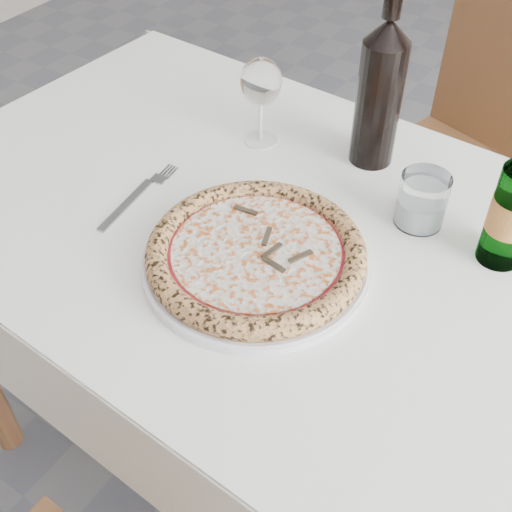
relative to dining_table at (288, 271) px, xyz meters
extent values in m
cube|color=#5A5B60|center=(-0.04, -0.07, -0.67)|extent=(5.00, 6.00, 0.02)
cube|color=brown|center=(0.00, 0.00, 0.07)|extent=(1.35, 0.82, 0.04)
cube|color=white|center=(0.00, 0.00, 0.09)|extent=(1.41, 0.89, 0.01)
cube|color=white|center=(0.00, 0.40, -0.02)|extent=(1.36, 0.01, 0.22)
cube|color=white|center=(0.00, -0.40, -0.02)|extent=(1.36, 0.01, 0.22)
cube|color=white|center=(-0.68, 0.00, -0.02)|extent=(0.01, 0.81, 0.22)
cylinder|color=brown|center=(-0.59, 0.31, -0.31)|extent=(0.06, 0.06, 0.71)
cube|color=brown|center=(0.08, 0.68, -0.21)|extent=(0.56, 0.56, 0.04)
cylinder|color=brown|center=(0.20, 0.44, -0.45)|extent=(0.04, 0.04, 0.43)
cylinder|color=brown|center=(-0.05, 0.92, -0.45)|extent=(0.04, 0.04, 0.43)
cylinder|color=brown|center=(-0.16, 0.55, -0.45)|extent=(0.04, 0.04, 0.43)
cylinder|color=white|center=(0.00, -0.10, 0.10)|extent=(0.34, 0.34, 0.01)
torus|color=white|center=(0.00, -0.10, 0.11)|extent=(0.34, 0.34, 0.01)
cylinder|color=tan|center=(0.00, -0.10, 0.11)|extent=(0.32, 0.32, 0.01)
torus|color=tan|center=(0.00, -0.10, 0.12)|extent=(0.33, 0.33, 0.03)
cylinder|color=red|center=(0.00, -0.10, 0.12)|extent=(0.27, 0.27, 0.00)
cylinder|color=silver|center=(0.00, -0.10, 0.13)|extent=(0.25, 0.25, 0.00)
cube|color=brown|center=(0.03, -0.10, 0.13)|extent=(0.04, 0.01, 0.00)
cube|color=brown|center=(0.02, -0.05, 0.13)|extent=(0.02, 0.04, 0.00)
cube|color=brown|center=(-0.06, -0.06, 0.13)|extent=(0.04, 0.03, 0.00)
cube|color=brown|center=(-0.03, -0.12, 0.13)|extent=(0.04, 0.03, 0.00)
cube|color=brown|center=(0.02, -0.15, 0.13)|extent=(0.02, 0.04, 0.00)
cube|color=gray|center=(-0.26, -0.10, 0.10)|extent=(0.03, 0.15, 0.00)
cube|color=gray|center=(-0.26, -0.01, 0.10)|extent=(0.03, 0.03, 0.00)
cylinder|color=gray|center=(-0.27, 0.02, 0.10)|extent=(0.00, 0.04, 0.00)
cylinder|color=gray|center=(-0.26, 0.02, 0.10)|extent=(0.00, 0.04, 0.00)
cylinder|color=gray|center=(-0.26, 0.02, 0.10)|extent=(0.00, 0.04, 0.00)
cylinder|color=gray|center=(-0.25, 0.02, 0.10)|extent=(0.00, 0.04, 0.00)
cylinder|color=silver|center=(-0.18, 0.19, 0.10)|extent=(0.06, 0.06, 0.00)
cylinder|color=silver|center=(-0.18, 0.19, 0.14)|extent=(0.01, 0.01, 0.08)
ellipsoid|color=white|center=(-0.18, 0.19, 0.22)|extent=(0.07, 0.07, 0.09)
cylinder|color=white|center=(0.16, 0.13, 0.14)|extent=(0.08, 0.08, 0.09)
cylinder|color=white|center=(0.16, 0.13, 0.12)|extent=(0.07, 0.07, 0.04)
cylinder|color=#28712C|center=(0.30, 0.12, 0.18)|extent=(0.07, 0.07, 0.16)
cylinder|color=gold|center=(0.30, 0.12, 0.18)|extent=(0.07, 0.07, 0.06)
cylinder|color=black|center=(0.02, 0.25, 0.21)|extent=(0.08, 0.08, 0.22)
cone|color=black|center=(0.02, 0.25, 0.34)|extent=(0.08, 0.08, 0.04)
camera|label=1|loc=(0.38, -0.68, 0.78)|focal=45.00mm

